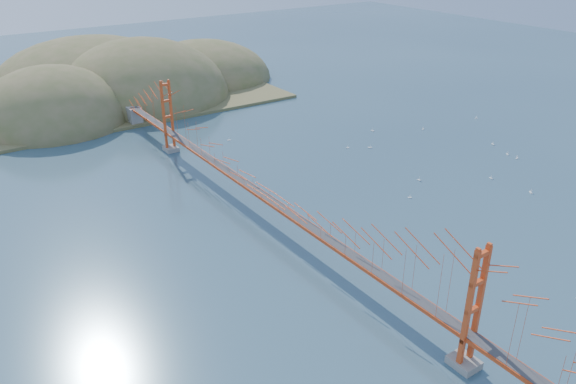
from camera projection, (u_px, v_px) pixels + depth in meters
ground at (270, 224)px, 69.42m from camera, size 320.00×320.00×0.00m
bridge at (269, 171)px, 66.53m from camera, size 2.20×94.40×12.00m
far_headlands at (108, 95)px, 121.57m from camera, size 84.00×58.00×25.00m
sailboat_9 at (493, 144)px, 94.17m from camera, size 0.55×0.64×0.74m
sailboat_16 at (370, 147)px, 92.84m from camera, size 0.69×0.69×0.73m
sailboat_5 at (491, 178)px, 81.62m from camera, size 0.45×0.57×0.67m
sailboat_12 at (229, 140)px, 95.98m from camera, size 0.59×0.54×0.66m
sailboat_11 at (476, 118)px, 106.89m from camera, size 0.56×0.56×0.61m
sailboat_1 at (410, 197)px, 75.87m from camera, size 0.52×0.52×0.56m
sailboat_15 at (373, 130)px, 100.40m from camera, size 0.69×0.69×0.74m
sailboat_13 at (517, 158)px, 88.59m from camera, size 0.58×0.52×0.66m
sailboat_14 at (531, 192)px, 77.28m from camera, size 0.68×0.68×0.73m
sailboat_17 at (423, 129)px, 101.21m from camera, size 0.50×0.41×0.59m
sailboat_4 at (508, 154)px, 90.09m from camera, size 0.61×0.61×0.67m
sailboat_0 at (419, 179)px, 81.04m from camera, size 0.55×0.63×0.72m
sailboat_7 at (348, 147)px, 92.72m from camera, size 0.52×0.44×0.60m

